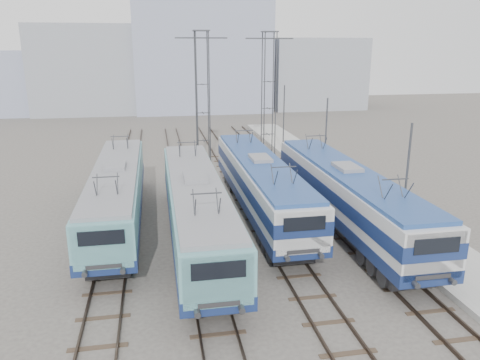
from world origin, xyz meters
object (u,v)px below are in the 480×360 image
at_px(mast_front, 406,189).
at_px(mast_mid, 325,144).
at_px(locomotive_center_right, 261,182).
at_px(locomotive_center_left, 196,206).
at_px(safety_cone, 427,248).
at_px(mast_rear, 284,120).
at_px(locomotive_far_left, 117,191).
at_px(locomotive_far_right, 347,193).
at_px(catenary_tower_west, 203,94).
at_px(catenary_tower_east, 269,91).

bearing_deg(mast_front, mast_mid, 90.00).
xyz_separation_m(locomotive_center_right, mast_mid, (6.35, 5.47, 1.15)).
relative_size(locomotive_center_left, locomotive_center_right, 1.00).
xyz_separation_m(locomotive_center_left, safety_cone, (11.66, -3.96, -1.70)).
relative_size(mast_front, mast_rear, 1.00).
bearing_deg(safety_cone, locomotive_far_left, 154.40).
bearing_deg(locomotive_far_right, mast_mid, 78.07).
distance_m(locomotive_center_right, catenary_tower_west, 14.31).
bearing_deg(mast_rear, catenary_tower_east, -136.40).
distance_m(catenary_tower_west, mast_rear, 9.99).
relative_size(locomotive_far_right, catenary_tower_west, 1.55).
bearing_deg(locomotive_center_right, mast_mid, 40.74).
distance_m(mast_rear, safety_cone, 25.50).
xyz_separation_m(mast_mid, mast_rear, (0.00, 12.00, 0.00)).
relative_size(locomotive_center_right, catenary_tower_east, 1.54).
relative_size(locomotive_far_left, catenary_tower_west, 1.50).
height_order(mast_front, safety_cone, mast_front).
xyz_separation_m(locomotive_center_right, catenary_tower_west, (-2.25, 13.47, 4.29)).
height_order(mast_rear, safety_cone, mast_rear).
bearing_deg(mast_rear, safety_cone, -88.17).
bearing_deg(locomotive_far_left, catenary_tower_east, 49.62).
xyz_separation_m(catenary_tower_east, safety_cone, (2.91, -23.32, -6.04)).
xyz_separation_m(catenary_tower_west, mast_front, (8.60, -20.00, -3.14)).
bearing_deg(mast_mid, catenary_tower_west, 137.07).
distance_m(catenary_tower_west, catenary_tower_east, 6.80).
relative_size(locomotive_center_left, locomotive_far_right, 0.99).
bearing_deg(catenary_tower_east, locomotive_center_right, -105.36).
bearing_deg(safety_cone, locomotive_center_right, 132.35).
xyz_separation_m(locomotive_far_left, mast_front, (15.35, -6.42, 1.26)).
distance_m(mast_front, mast_mid, 12.00).
bearing_deg(locomotive_center_right, locomotive_center_left, -139.14).
relative_size(locomotive_center_left, mast_front, 2.65).
distance_m(locomotive_center_right, catenary_tower_east, 16.61).
xyz_separation_m(catenary_tower_east, mast_front, (2.10, -22.00, -3.14)).
bearing_deg(locomotive_far_left, locomotive_far_right, -13.22).
height_order(locomotive_far_right, catenary_tower_east, catenary_tower_east).
bearing_deg(locomotive_far_left, catenary_tower_west, 63.57).
xyz_separation_m(locomotive_center_left, catenary_tower_east, (8.75, 19.36, 4.34)).
height_order(catenary_tower_west, mast_front, catenary_tower_west).
xyz_separation_m(locomotive_center_left, catenary_tower_west, (2.25, 17.36, 4.34)).
bearing_deg(mast_front, locomotive_far_left, 157.31).
height_order(locomotive_center_left, catenary_tower_west, catenary_tower_west).
relative_size(mast_front, safety_cone, 11.49).
relative_size(locomotive_far_left, mast_front, 2.57).
bearing_deg(safety_cone, locomotive_center_left, 161.23).
relative_size(locomotive_far_left, locomotive_far_right, 0.97).
bearing_deg(catenary_tower_west, locomotive_center_right, -80.52).
relative_size(locomotive_center_right, mast_rear, 2.63).
height_order(locomotive_center_right, safety_cone, locomotive_center_right).
bearing_deg(locomotive_center_right, locomotive_far_left, -179.28).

